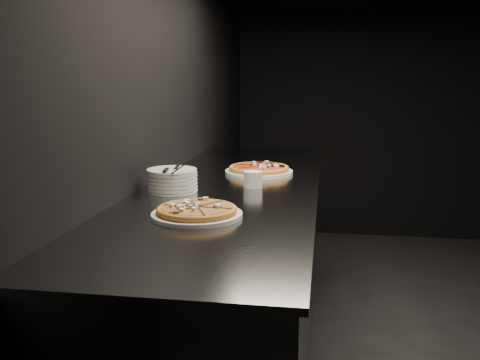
# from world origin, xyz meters

# --- Properties ---
(wall_left) EXTENTS (0.02, 5.00, 2.80)m
(wall_left) POSITION_xyz_m (-2.50, 0.00, 1.40)
(wall_left) COLOR black
(wall_left) RESTS_ON floor
(counter) EXTENTS (0.74, 2.44, 0.92)m
(counter) POSITION_xyz_m (-2.13, 0.00, 0.46)
(counter) COLOR slate
(counter) RESTS_ON floor
(pizza_mushroom) EXTENTS (0.31, 0.31, 0.04)m
(pizza_mushroom) POSITION_xyz_m (-2.16, -0.55, 0.94)
(pizza_mushroom) COLOR white
(pizza_mushroom) RESTS_ON counter
(pizza_tomato) EXTENTS (0.35, 0.35, 0.04)m
(pizza_tomato) POSITION_xyz_m (-2.05, 0.32, 0.94)
(pizza_tomato) COLOR white
(pizza_tomato) RESTS_ON counter
(plate_stack) EXTENTS (0.20, 0.20, 0.09)m
(plate_stack) POSITION_xyz_m (-2.36, -0.15, 0.97)
(plate_stack) COLOR white
(plate_stack) RESTS_ON counter
(cutlery) EXTENTS (0.07, 0.22, 0.01)m
(cutlery) POSITION_xyz_m (-2.35, -0.17, 1.01)
(cutlery) COLOR silver
(cutlery) RESTS_ON plate_stack
(ramekin) EXTENTS (0.08, 0.08, 0.07)m
(ramekin) POSITION_xyz_m (-2.04, -0.03, 0.96)
(ramekin) COLOR silver
(ramekin) RESTS_ON counter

